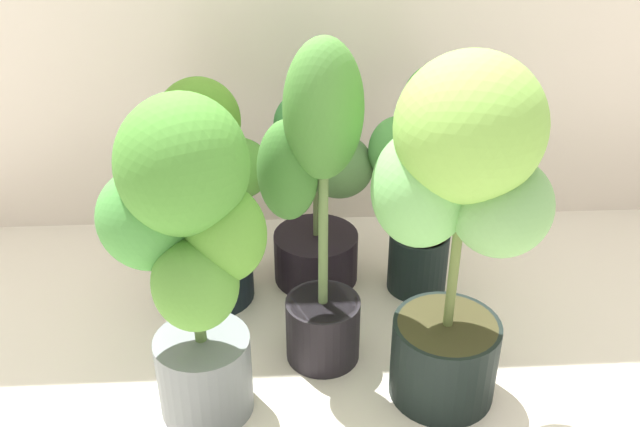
# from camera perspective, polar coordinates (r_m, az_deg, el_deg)

# --- Properties ---
(ground_plane) EXTENTS (8.00, 8.00, 0.00)m
(ground_plane) POSITION_cam_1_polar(r_m,az_deg,el_deg) (1.92, 0.42, -13.29)
(ground_plane) COLOR silver
(ground_plane) RESTS_ON ground
(potted_plant_center) EXTENTS (0.29, 0.25, 0.89)m
(potted_plant_center) POSITION_cam_1_polar(r_m,az_deg,el_deg) (1.71, -0.42, 1.14)
(potted_plant_center) COLOR black
(potted_plant_center) RESTS_ON ground
(potted_plant_front_right) EXTENTS (0.47, 0.41, 0.90)m
(potted_plant_front_right) POSITION_cam_1_polar(r_m,az_deg,el_deg) (1.59, 11.16, 0.44)
(potted_plant_front_right) COLOR black
(potted_plant_front_right) RESTS_ON ground
(potted_plant_back_center) EXTENTS (0.40, 0.33, 0.64)m
(potted_plant_back_center) POSITION_cam_1_polar(r_m,az_deg,el_deg) (2.11, -0.16, 2.60)
(potted_plant_back_center) COLOR black
(potted_plant_back_center) RESTS_ON ground
(potted_plant_back_right) EXTENTS (0.39, 0.27, 0.72)m
(potted_plant_back_right) POSITION_cam_1_polar(r_m,az_deg,el_deg) (2.05, 8.59, 3.28)
(potted_plant_back_right) COLOR black
(potted_plant_back_right) RESTS_ON ground
(potted_plant_front_left) EXTENTS (0.41, 0.37, 0.83)m
(potted_plant_front_left) POSITION_cam_1_polar(r_m,az_deg,el_deg) (1.56, -10.60, -2.36)
(potted_plant_front_left) COLOR slate
(potted_plant_front_left) RESTS_ON ground
(potted_plant_back_left) EXTENTS (0.38, 0.30, 0.70)m
(potted_plant_back_left) POSITION_cam_1_polar(r_m,az_deg,el_deg) (2.03, -9.19, 2.00)
(potted_plant_back_left) COLOR black
(potted_plant_back_left) RESTS_ON ground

